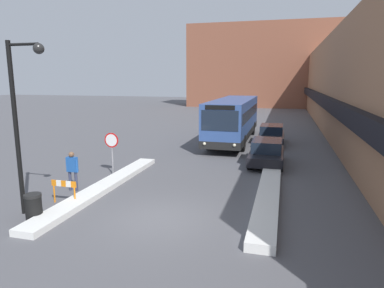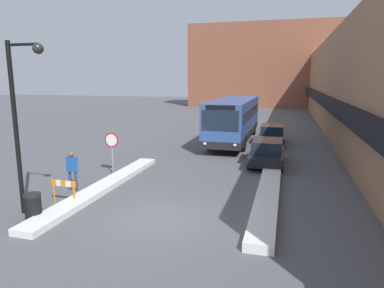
% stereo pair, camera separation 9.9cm
% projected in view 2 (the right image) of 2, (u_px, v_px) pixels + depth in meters
% --- Properties ---
extents(ground_plane, '(160.00, 160.00, 0.00)m').
position_uv_depth(ground_plane, '(158.00, 219.00, 12.07)').
color(ground_plane, '#515156').
extents(building_row_right, '(5.50, 60.00, 8.70)m').
position_uv_depth(building_row_right, '(354.00, 85.00, 31.36)').
color(building_row_right, '#996B4C').
rests_on(building_row_right, ground_plane).
extents(building_backdrop_far, '(26.00, 8.00, 14.22)m').
position_uv_depth(building_backdrop_far, '(265.00, 66.00, 60.38)').
color(building_backdrop_far, brown).
rests_on(building_backdrop_far, ground_plane).
extents(snow_bank_left, '(0.90, 10.17, 0.24)m').
position_uv_depth(snow_bank_left, '(104.00, 186.00, 15.42)').
color(snow_bank_left, silver).
rests_on(snow_bank_left, ground_plane).
extents(snow_bank_right, '(0.90, 8.58, 0.31)m').
position_uv_depth(snow_bank_right, '(267.00, 199.00, 13.65)').
color(snow_bank_right, silver).
rests_on(snow_bank_right, ground_plane).
extents(city_bus, '(2.69, 12.11, 3.32)m').
position_uv_depth(city_bus, '(234.00, 118.00, 26.90)').
color(city_bus, '#335193').
rests_on(city_bus, ground_plane).
extents(parked_car_front, '(1.91, 4.24, 1.44)m').
position_uv_depth(parked_car_front, '(267.00, 152.00, 19.68)').
color(parked_car_front, black).
rests_on(parked_car_front, ground_plane).
extents(parked_car_middle, '(1.89, 4.33, 1.46)m').
position_uv_depth(parked_car_middle, '(272.00, 135.00, 25.85)').
color(parked_car_middle, '#38383D').
rests_on(parked_car_middle, ground_plane).
extents(stop_sign, '(0.76, 0.08, 2.18)m').
position_uv_depth(stop_sign, '(112.00, 144.00, 17.51)').
color(stop_sign, gray).
rests_on(stop_sign, ground_plane).
extents(street_lamp, '(1.46, 0.36, 6.15)m').
position_uv_depth(street_lamp, '(21.00, 109.00, 11.87)').
color(street_lamp, black).
rests_on(street_lamp, ground_plane).
extents(pedestrian, '(0.57, 0.24, 1.76)m').
position_uv_depth(pedestrian, '(72.00, 167.00, 15.02)').
color(pedestrian, '#333851').
rests_on(pedestrian, ground_plane).
extents(trash_bin, '(0.59, 0.59, 0.95)m').
position_uv_depth(trash_bin, '(33.00, 207.00, 11.95)').
color(trash_bin, black).
rests_on(trash_bin, ground_plane).
extents(construction_barricade, '(1.10, 0.06, 0.94)m').
position_uv_depth(construction_barricade, '(64.00, 187.00, 13.50)').
color(construction_barricade, orange).
rests_on(construction_barricade, ground_plane).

